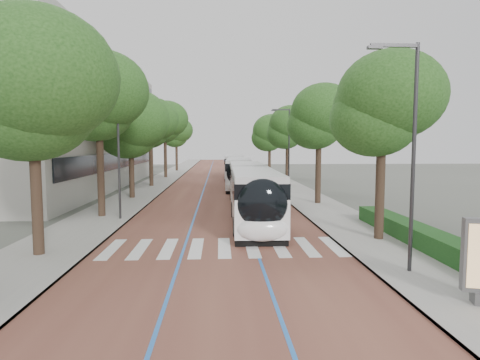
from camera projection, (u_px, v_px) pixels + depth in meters
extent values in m
plane|color=#51544C|center=(220.00, 254.00, 17.03)|extent=(160.00, 160.00, 0.00)
cube|color=brown|center=(219.00, 178.00, 56.82)|extent=(11.00, 140.00, 0.02)
cube|color=#9C9A94|center=(166.00, 178.00, 56.42)|extent=(4.00, 140.00, 0.12)
cube|color=#9C9A94|center=(272.00, 177.00, 57.22)|extent=(4.00, 140.00, 0.12)
cube|color=gray|center=(179.00, 177.00, 56.52)|extent=(0.20, 140.00, 0.14)
cube|color=gray|center=(258.00, 177.00, 57.12)|extent=(0.20, 140.00, 0.14)
cube|color=silver|center=(112.00, 249.00, 17.77)|extent=(0.55, 3.60, 0.01)
cube|color=silver|center=(140.00, 249.00, 17.84)|extent=(0.55, 3.60, 0.01)
cube|color=silver|center=(168.00, 248.00, 17.90)|extent=(0.55, 3.60, 0.01)
cube|color=silver|center=(196.00, 248.00, 17.97)|extent=(0.55, 3.60, 0.01)
cube|color=silver|center=(224.00, 247.00, 18.04)|extent=(0.55, 3.60, 0.01)
cube|color=silver|center=(252.00, 247.00, 18.10)|extent=(0.55, 3.60, 0.01)
cube|color=silver|center=(279.00, 247.00, 18.17)|extent=(0.55, 3.60, 0.01)
cube|color=silver|center=(307.00, 246.00, 18.23)|extent=(0.55, 3.60, 0.01)
cube|color=silver|center=(334.00, 246.00, 18.30)|extent=(0.55, 3.60, 0.01)
cube|color=blue|center=(208.00, 178.00, 56.74)|extent=(0.12, 126.00, 0.01)
cube|color=blue|center=(230.00, 177.00, 56.91)|extent=(0.12, 126.00, 0.01)
cube|color=#A39F97|center=(38.00, 123.00, 43.24)|extent=(18.00, 40.00, 14.00)
cube|color=black|center=(124.00, 160.00, 44.07)|extent=(0.12, 38.00, 1.60)
cube|color=black|center=(123.00, 131.00, 43.79)|extent=(0.12, 38.00, 1.60)
cube|color=black|center=(123.00, 101.00, 43.51)|extent=(0.12, 38.00, 1.60)
cube|color=black|center=(122.00, 73.00, 43.25)|extent=(0.12, 38.00, 1.60)
cube|color=#163E15|center=(428.00, 239.00, 17.47)|extent=(1.20, 14.00, 0.80)
cylinder|color=#303033|center=(413.00, 160.00, 14.05)|extent=(0.14, 0.14, 8.00)
cube|color=#303033|center=(395.00, 45.00, 13.67)|extent=(1.70, 0.12, 0.12)
cube|color=#303033|center=(375.00, 47.00, 13.64)|extent=(0.50, 0.20, 0.10)
cylinder|color=#303033|center=(289.00, 150.00, 38.92)|extent=(0.14, 0.14, 8.00)
cube|color=#303033|center=(281.00, 110.00, 38.54)|extent=(1.70, 0.12, 0.12)
cube|color=#303033|center=(274.00, 110.00, 38.51)|extent=(0.50, 0.20, 0.10)
cylinder|color=#303033|center=(119.00, 153.00, 24.31)|extent=(0.14, 0.14, 8.00)
cylinder|color=black|center=(37.00, 200.00, 16.43)|extent=(0.44, 0.44, 4.79)
ellipsoid|color=#1A4114|center=(32.00, 92.00, 16.05)|extent=(6.40, 6.40, 5.44)
cylinder|color=black|center=(101.00, 177.00, 25.36)|extent=(0.44, 0.44, 5.26)
ellipsoid|color=#1A4114|center=(98.00, 100.00, 24.94)|extent=(5.73, 5.73, 4.87)
cylinder|color=black|center=(132.00, 174.00, 34.35)|extent=(0.44, 0.44, 4.37)
ellipsoid|color=#1A4114|center=(131.00, 127.00, 34.01)|extent=(6.08, 6.08, 5.17)
cylinder|color=black|center=(151.00, 165.00, 44.28)|extent=(0.44, 0.44, 4.81)
ellipsoid|color=#1A4114|center=(150.00, 125.00, 43.90)|extent=(5.63, 5.63, 4.79)
cylinder|color=black|center=(165.00, 159.00, 56.19)|extent=(0.44, 0.44, 5.41)
ellipsoid|color=#1A4114|center=(165.00, 123.00, 55.76)|extent=(5.99, 5.99, 5.09)
cylinder|color=black|center=(177.00, 158.00, 71.14)|extent=(0.44, 0.44, 4.71)
ellipsoid|color=#1A4114|center=(176.00, 134.00, 70.77)|extent=(5.32, 5.32, 4.52)
cylinder|color=black|center=(380.00, 195.00, 19.23)|extent=(0.44, 0.44, 4.50)
ellipsoid|color=#1A4114|center=(382.00, 108.00, 18.88)|extent=(4.96, 4.96, 4.21)
cylinder|color=black|center=(318.00, 174.00, 31.16)|extent=(0.44, 0.44, 4.68)
ellipsoid|color=#1A4114|center=(319.00, 119.00, 30.79)|extent=(5.03, 5.03, 4.28)
cylinder|color=black|center=(287.00, 166.00, 45.10)|extent=(0.44, 0.44, 4.54)
ellipsoid|color=#1A4114|center=(288.00, 129.00, 44.74)|extent=(4.81, 4.81, 4.09)
cylinder|color=black|center=(269.00, 161.00, 61.02)|extent=(0.44, 0.44, 4.43)
ellipsoid|color=#1A4114|center=(270.00, 134.00, 60.67)|extent=(5.78, 5.78, 4.91)
cylinder|color=black|center=(249.00, 186.00, 27.61)|extent=(2.31, 0.94, 2.30)
cube|color=white|center=(255.00, 205.00, 22.55)|extent=(2.65, 9.40, 1.82)
cube|color=black|center=(255.00, 185.00, 22.45)|extent=(2.69, 9.21, 0.97)
cube|color=silver|center=(255.00, 173.00, 22.39)|extent=(2.60, 9.21, 0.31)
cube|color=black|center=(255.00, 224.00, 22.64)|extent=(2.60, 9.02, 0.35)
cube|color=white|center=(246.00, 187.00, 31.96)|extent=(2.63, 7.78, 1.82)
cube|color=black|center=(246.00, 173.00, 31.86)|extent=(2.67, 7.63, 0.97)
cube|color=silver|center=(246.00, 165.00, 31.80)|extent=(2.58, 7.62, 0.31)
cube|color=black|center=(246.00, 201.00, 32.05)|extent=(2.57, 7.47, 0.35)
ellipsoid|color=black|center=(262.00, 204.00, 17.98)|extent=(2.37, 1.14, 2.28)
ellipsoid|color=white|center=(262.00, 229.00, 18.03)|extent=(2.37, 1.04, 1.14)
cylinder|color=black|center=(236.00, 227.00, 20.31)|extent=(0.32, 1.00, 1.00)
cylinder|color=black|center=(280.00, 226.00, 20.39)|extent=(0.32, 1.00, 1.00)
cylinder|color=black|center=(232.00, 194.00, 33.65)|extent=(0.32, 1.00, 1.00)
cylinder|color=black|center=(258.00, 194.00, 33.73)|extent=(0.32, 1.00, 1.00)
cylinder|color=black|center=(234.00, 210.00, 25.64)|extent=(0.32, 1.00, 1.00)
cylinder|color=black|center=(269.00, 209.00, 25.72)|extent=(0.32, 1.00, 1.00)
cube|color=white|center=(239.00, 176.00, 43.20)|extent=(3.11, 12.11, 1.82)
cube|color=black|center=(239.00, 166.00, 43.10)|extent=(3.14, 11.87, 0.97)
cube|color=silver|center=(239.00, 160.00, 43.05)|extent=(3.05, 11.87, 0.31)
cube|color=black|center=(239.00, 186.00, 43.30)|extent=(3.03, 11.63, 0.35)
ellipsoid|color=black|center=(239.00, 173.00, 37.31)|extent=(2.40, 1.22, 2.28)
ellipsoid|color=white|center=(239.00, 185.00, 37.36)|extent=(2.40, 1.12, 1.14)
cylinder|color=black|center=(227.00, 187.00, 39.68)|extent=(0.35, 1.01, 1.00)
cylinder|color=black|center=(250.00, 187.00, 39.69)|extent=(0.35, 1.01, 1.00)
cylinder|color=black|center=(229.00, 180.00, 47.05)|extent=(0.35, 1.01, 1.00)
cylinder|color=black|center=(248.00, 180.00, 47.06)|extent=(0.35, 1.01, 1.00)
cube|color=white|center=(234.00, 169.00, 56.14)|extent=(2.84, 12.07, 1.82)
cube|color=black|center=(234.00, 161.00, 56.04)|extent=(2.87, 11.83, 0.97)
cube|color=silver|center=(234.00, 156.00, 55.99)|extent=(2.78, 11.82, 0.31)
cube|color=black|center=(234.00, 177.00, 56.24)|extent=(2.77, 11.58, 0.35)
ellipsoid|color=black|center=(234.00, 166.00, 50.25)|extent=(2.38, 1.17, 2.28)
ellipsoid|color=white|center=(234.00, 175.00, 50.30)|extent=(2.38, 1.07, 1.14)
cylinder|color=black|center=(226.00, 177.00, 52.60)|extent=(0.33, 1.01, 1.00)
cylinder|color=black|center=(243.00, 176.00, 52.65)|extent=(0.33, 1.01, 1.00)
cylinder|color=black|center=(226.00, 173.00, 59.97)|extent=(0.33, 1.01, 1.00)
cylinder|color=black|center=(241.00, 173.00, 60.02)|extent=(0.33, 1.01, 1.00)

